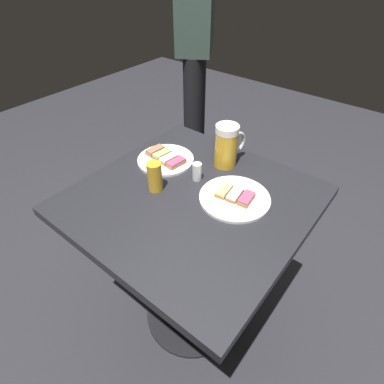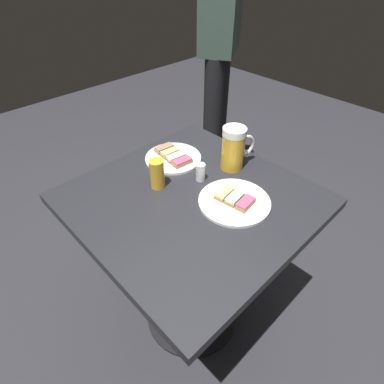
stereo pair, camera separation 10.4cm
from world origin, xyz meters
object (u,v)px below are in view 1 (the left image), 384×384
at_px(plate_near, 235,197).
at_px(plate_far, 166,159).
at_px(beer_mug, 227,146).
at_px(beer_glass_small, 155,177).
at_px(salt_shaker, 197,172).
at_px(patron_standing, 195,41).

bearing_deg(plate_near, plate_far, -4.48).
height_order(beer_mug, beer_glass_small, beer_mug).
relative_size(plate_far, beer_mug, 1.34).
relative_size(plate_far, salt_shaker, 3.28).
relative_size(plate_far, beer_glass_small, 2.08).
height_order(plate_near, patron_standing, patron_standing).
distance_m(plate_far, beer_mug, 0.25).
height_order(plate_far, beer_mug, beer_mug).
relative_size(beer_mug, salt_shaker, 2.46).
bearing_deg(beer_mug, salt_shaker, 79.74).
xyz_separation_m(beer_glass_small, patron_standing, (0.50, -0.85, 0.19)).
bearing_deg(patron_standing, beer_mug, 14.48).
bearing_deg(plate_near, beer_glass_small, 27.23).
distance_m(plate_near, patron_standing, 1.06).
height_order(plate_far, patron_standing, patron_standing).
bearing_deg(plate_far, plate_near, 175.52).
xyz_separation_m(plate_near, plate_far, (0.34, -0.03, 0.00)).
bearing_deg(plate_near, beer_mug, -47.83).
bearing_deg(plate_near, patron_standing, -44.38).
relative_size(beer_mug, beer_glass_small, 1.55).
bearing_deg(patron_standing, plate_far, -2.02).
relative_size(beer_mug, patron_standing, 0.10).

